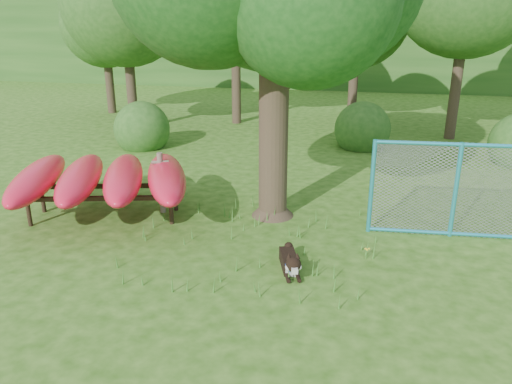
# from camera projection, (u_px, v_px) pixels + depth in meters

# --- Properties ---
(ground) EXTENTS (80.00, 80.00, 0.00)m
(ground) POSITION_uv_depth(u_px,v_px,m) (229.00, 269.00, 8.47)
(ground) COLOR #255010
(ground) RESTS_ON ground
(wooden_post) EXTENTS (0.36, 0.19, 1.34)m
(wooden_post) POSITION_uv_depth(u_px,v_px,m) (161.00, 181.00, 10.73)
(wooden_post) COLOR brown
(wooden_post) RESTS_ON ground
(kayak_rack) EXTENTS (4.53, 4.06, 1.15)m
(kayak_rack) POSITION_uv_depth(u_px,v_px,m) (102.00, 178.00, 10.36)
(kayak_rack) COLOR black
(kayak_rack) RESTS_ON ground
(husky_dog) EXTENTS (0.51, 1.08, 0.49)m
(husky_dog) POSITION_uv_depth(u_px,v_px,m) (291.00, 262.00, 8.34)
(husky_dog) COLOR black
(husky_dog) RESTS_ON ground
(fence_section) EXTENTS (3.21, 0.31, 3.13)m
(fence_section) POSITION_uv_depth(u_px,v_px,m) (456.00, 191.00, 9.46)
(fence_section) COLOR #299FC1
(fence_section) RESTS_ON ground
(wildflower_clump) EXTENTS (0.10, 0.10, 0.21)m
(wildflower_clump) POSITION_uv_depth(u_px,v_px,m) (367.00, 250.00, 8.79)
(wildflower_clump) COLOR #3F7C28
(wildflower_clump) RESTS_ON ground
(bg_tree_a) EXTENTS (4.40, 4.40, 6.70)m
(bg_tree_a) POSITION_uv_depth(u_px,v_px,m) (124.00, 4.00, 17.51)
(bg_tree_a) COLOR #33271C
(bg_tree_a) RESTS_ON ground
(bg_tree_c) EXTENTS (4.00, 4.00, 6.12)m
(bg_tree_c) POSITION_uv_depth(u_px,v_px,m) (358.00, 15.00, 18.76)
(bg_tree_c) COLOR #33271C
(bg_tree_c) RESTS_ON ground
(bg_tree_f) EXTENTS (3.60, 3.60, 5.55)m
(bg_tree_f) POSITION_uv_depth(u_px,v_px,m) (104.00, 25.00, 21.04)
(bg_tree_f) COLOR #33271C
(bg_tree_f) RESTS_ON ground
(shrub_left) EXTENTS (1.80, 1.80, 1.80)m
(shrub_left) POSITION_uv_depth(u_px,v_px,m) (143.00, 147.00, 16.40)
(shrub_left) COLOR #24511A
(shrub_left) RESTS_ON ground
(shrub_mid) EXTENTS (1.80, 1.80, 1.80)m
(shrub_mid) POSITION_uv_depth(u_px,v_px,m) (361.00, 147.00, 16.35)
(shrub_mid) COLOR #24511A
(shrub_mid) RESTS_ON ground
(wooded_hillside) EXTENTS (80.00, 12.00, 6.00)m
(wooded_hillside) POSITION_uv_depth(u_px,v_px,m) (340.00, 33.00, 33.25)
(wooded_hillside) COLOR #24511A
(wooded_hillside) RESTS_ON ground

